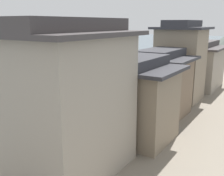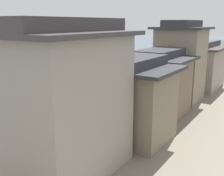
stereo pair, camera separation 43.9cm
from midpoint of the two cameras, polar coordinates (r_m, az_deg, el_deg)
boat_moored_nearest at (r=42.63m, az=11.00°, el=1.16°), size 1.82×4.40×0.81m
boat_moored_second at (r=48.59m, az=14.14°, el=2.46°), size 1.51×4.52×0.69m
boat_moored_third at (r=60.01m, az=18.49°, el=4.30°), size 1.82×4.15×0.77m
boat_moored_far at (r=38.52m, az=-9.16°, el=-0.17°), size 3.72×4.97×0.75m
house_waterfront_nearest at (r=15.05m, az=-8.60°, el=-2.57°), size 5.80×7.55×8.74m
house_waterfront_second at (r=19.84m, az=4.50°, el=-2.30°), size 6.91×5.42×6.14m
house_waterfront_tall at (r=25.37m, az=10.38°, el=1.07°), size 6.04×5.65×6.14m
house_waterfront_narrow at (r=30.64m, az=14.69°, el=5.49°), size 5.78×5.40×8.74m
house_waterfront_far at (r=37.67m, az=18.53°, el=4.66°), size 6.20×8.10×6.14m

